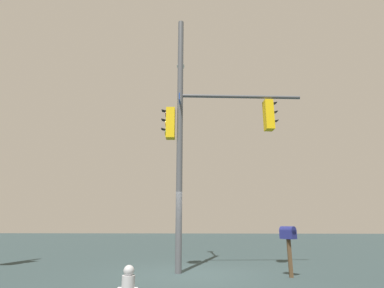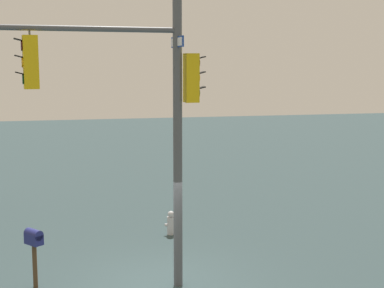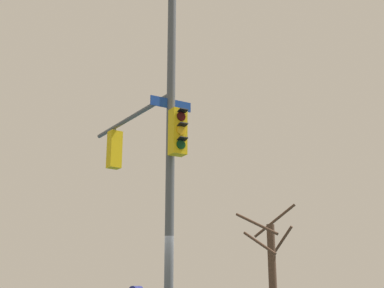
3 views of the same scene
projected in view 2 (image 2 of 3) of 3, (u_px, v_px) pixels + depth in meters
The scene contains 4 objects.
ground_plane at pixel (159, 284), 13.43m from camera, with size 80.00×80.00×0.00m, color #2C3C3D.
main_signal_pole_assembly at pixel (152, 66), 12.27m from camera, with size 4.98×3.29×8.99m.
fire_hydrant at pixel (171, 223), 17.26m from camera, with size 0.38×0.24×0.73m.
mailbox at pixel (34, 242), 13.06m from camera, with size 0.46×0.49×1.41m.
Camera 2 is at (-2.06, -12.67, 5.22)m, focal length 52.84 mm.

